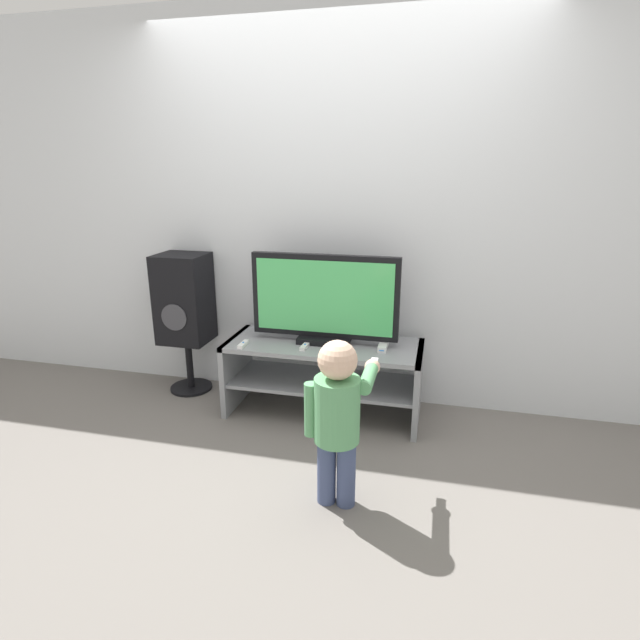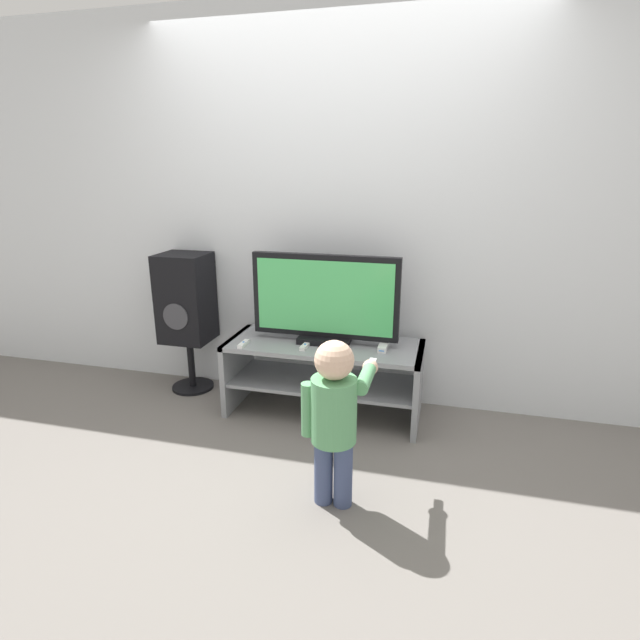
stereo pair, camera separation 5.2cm
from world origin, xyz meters
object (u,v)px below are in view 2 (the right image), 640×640
object	(u,v)px
game_console	(383,346)
remote_primary	(244,344)
television	(325,300)
child	(335,410)
speaker_tower	(186,301)
remote_secondary	(305,346)

from	to	relation	value
game_console	remote_primary	bearing A→B (deg)	-169.49
television	child	distance (m)	1.01
television	speaker_tower	size ratio (longest dim) A/B	0.94
child	speaker_tower	xyz separation A→B (m)	(-1.33, 1.03, 0.17)
television	remote_primary	bearing A→B (deg)	-158.04
game_console	remote_primary	xyz separation A→B (m)	(-0.88, -0.16, -0.01)
remote_primary	speaker_tower	xyz separation A→B (m)	(-0.56, 0.30, 0.17)
child	speaker_tower	world-z (taller)	speaker_tower
television	speaker_tower	xyz separation A→B (m)	(-1.05, 0.10, -0.11)
game_console	remote_secondary	distance (m)	0.49
game_console	remote_secondary	bearing A→B (deg)	-168.23
speaker_tower	remote_secondary	bearing A→B (deg)	-14.08
remote_primary	remote_secondary	xyz separation A→B (m)	(0.39, 0.06, 0.00)
remote_secondary	television	bearing A→B (deg)	54.94
television	speaker_tower	world-z (taller)	television
speaker_tower	television	bearing A→B (deg)	-5.69
child	speaker_tower	size ratio (longest dim) A/B	0.84
remote_primary	remote_secondary	size ratio (longest dim) A/B	0.99
game_console	remote_primary	world-z (taller)	game_console
speaker_tower	game_console	bearing A→B (deg)	-5.51
game_console	child	bearing A→B (deg)	-96.90
remote_primary	child	size ratio (longest dim) A/B	0.15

